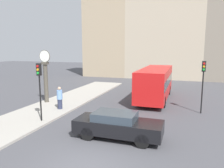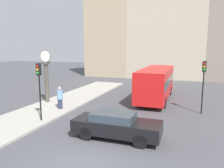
{
  "view_description": "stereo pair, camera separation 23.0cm",
  "coord_description": "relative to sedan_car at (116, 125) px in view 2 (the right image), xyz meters",
  "views": [
    {
      "loc": [
        3.6,
        -7.41,
        4.7
      ],
      "look_at": [
        -1.53,
        7.74,
        2.1
      ],
      "focal_mm": 35.0,
      "sensor_mm": 36.0,
      "label": 1
    },
    {
      "loc": [
        3.82,
        -7.33,
        4.7
      ],
      "look_at": [
        -1.53,
        7.74,
        2.1
      ],
      "focal_mm": 35.0,
      "sensor_mm": 36.0,
      "label": 2
    }
  ],
  "objects": [
    {
      "name": "bus_distant",
      "position": [
        0.64,
        9.73,
        0.92
      ],
      "size": [
        2.41,
        8.64,
        2.91
      ],
      "color": "red",
      "rests_on": "ground_plane"
    },
    {
      "name": "sedan_car",
      "position": [
        0.0,
        0.0,
        0.0
      ],
      "size": [
        4.61,
        1.7,
        1.41
      ],
      "color": "black",
      "rests_on": "ground_plane"
    },
    {
      "name": "traffic_light_near",
      "position": [
        -5.35,
        0.78,
        2.03
      ],
      "size": [
        0.26,
        0.24,
        3.67
      ],
      "color": "black",
      "rests_on": "sidewalk_corner"
    },
    {
      "name": "pedestrian_blue_stripe",
      "position": [
        -5.74,
        3.6,
        0.24
      ],
      "size": [
        0.42,
        0.42,
        1.71
      ],
      "color": "#2D334C",
      "rests_on": "sidewalk_corner"
    },
    {
      "name": "ground_plane",
      "position": [
        -0.36,
        -3.09,
        -0.74
      ],
      "size": [
        120.0,
        120.0,
        0.0
      ],
      "primitive_type": "plane",
      "color": "#47474C"
    },
    {
      "name": "street_clock",
      "position": [
        -8.02,
        5.13,
        1.57
      ],
      "size": [
        1.03,
        0.46,
        4.45
      ],
      "color": "#4C473D",
      "rests_on": "sidewalk_corner"
    },
    {
      "name": "traffic_light_far",
      "position": [
        4.46,
        6.27,
        2.01
      ],
      "size": [
        0.26,
        0.24,
        3.84
      ],
      "color": "black",
      "rests_on": "ground_plane"
    },
    {
      "name": "sidewalk_corner",
      "position": [
        -6.72,
        6.1,
        -0.67
      ],
      "size": [
        3.9,
        22.37,
        0.14
      ],
      "primitive_type": "cube",
      "color": "#A39E93",
      "rests_on": "ground_plane"
    },
    {
      "name": "building_row",
      "position": [
        -0.28,
        25.55,
        7.85
      ],
      "size": [
        26.13,
        5.0,
        18.17
      ],
      "color": "tan",
      "rests_on": "ground_plane"
    }
  ]
}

